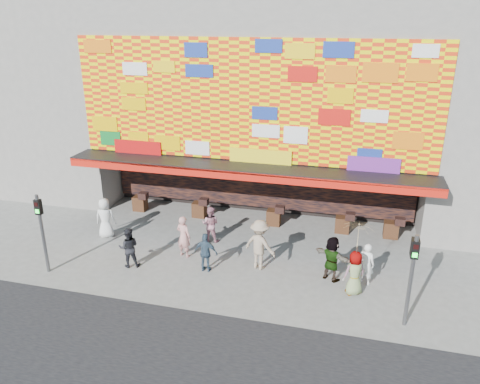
{
  "coord_description": "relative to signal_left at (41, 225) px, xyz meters",
  "views": [
    {
      "loc": [
        4.39,
        -14.2,
        8.79
      ],
      "look_at": [
        0.13,
        2.0,
        2.43
      ],
      "focal_mm": 35.0,
      "sensor_mm": 36.0,
      "label": 1
    }
  ],
  "objects": [
    {
      "name": "parasol",
      "position": [
        10.83,
        1.33,
        0.3
      ],
      "size": [
        1.06,
        1.08,
        1.87
      ],
      "color": "#D7BC87",
      "rests_on": "ground"
    },
    {
      "name": "signal_left",
      "position": [
        0.0,
        0.0,
        0.0
      ],
      "size": [
        0.22,
        0.2,
        3.0
      ],
      "color": "#59595B",
      "rests_on": "ground"
    },
    {
      "name": "neighbor_left",
      "position": [
        -6.8,
        9.5,
        4.14
      ],
      "size": [
        11.0,
        8.0,
        12.0
      ],
      "primitive_type": "cube",
      "color": "gray",
      "rests_on": "ground"
    },
    {
      "name": "ped_b",
      "position": [
        4.4,
        2.35,
        -1.02
      ],
      "size": [
        0.7,
        0.56,
        1.68
      ],
      "primitive_type": "imported",
      "rotation": [
        0.0,
        0.0,
        2.86
      ],
      "color": "tan",
      "rests_on": "ground"
    },
    {
      "name": "signal_right",
      "position": [
        12.4,
        0.0,
        0.0
      ],
      "size": [
        0.22,
        0.2,
        3.0
      ],
      "color": "#59595B",
      "rests_on": "ground"
    },
    {
      "name": "ped_g",
      "position": [
        10.83,
        1.33,
        -1.08
      ],
      "size": [
        0.91,
        0.82,
        1.56
      ],
      "primitive_type": "imported",
      "rotation": [
        0.0,
        0.0,
        3.68
      ],
      "color": "gray",
      "rests_on": "ground"
    },
    {
      "name": "ped_f",
      "position": [
        10.03,
        2.06,
        -1.04
      ],
      "size": [
        1.58,
        1.14,
        1.65
      ],
      "primitive_type": "imported",
      "rotation": [
        0.0,
        0.0,
        2.65
      ],
      "color": "gray",
      "rests_on": "ground"
    },
    {
      "name": "ped_h",
      "position": [
        11.2,
        2.1,
        -1.1
      ],
      "size": [
        0.65,
        0.53,
        1.53
      ],
      "primitive_type": "imported",
      "rotation": [
        0.0,
        0.0,
        2.8
      ],
      "color": "white",
      "rests_on": "ground"
    },
    {
      "name": "shop_building",
      "position": [
        6.2,
        9.68,
        3.37
      ],
      "size": [
        15.2,
        9.4,
        10.0
      ],
      "color": "gray",
      "rests_on": "ground"
    },
    {
      "name": "ped_i",
      "position": [
        4.98,
        3.87,
        -1.1
      ],
      "size": [
        0.75,
        0.58,
        1.52
      ],
      "primitive_type": "imported",
      "rotation": [
        0.0,
        0.0,
        3.13
      ],
      "color": "#BE7B8B",
      "rests_on": "ground"
    },
    {
      "name": "ped_a",
      "position": [
        0.62,
        3.12,
        -1.0
      ],
      "size": [
        0.93,
        0.69,
        1.72
      ],
      "primitive_type": "imported",
      "rotation": [
        0.0,
        0.0,
        3.33
      ],
      "color": "silver",
      "rests_on": "ground"
    },
    {
      "name": "ped_d",
      "position": [
        7.42,
        2.2,
        -0.9
      ],
      "size": [
        1.41,
        1.1,
        1.92
      ],
      "primitive_type": "imported",
      "rotation": [
        0.0,
        0.0,
        2.79
      ],
      "color": "gray",
      "rests_on": "ground"
    },
    {
      "name": "ped_e",
      "position": [
        5.58,
        1.5,
        -1.11
      ],
      "size": [
        0.88,
        0.37,
        1.5
      ],
      "primitive_type": "imported",
      "rotation": [
        0.0,
        0.0,
        3.13
      ],
      "color": "#364B5E",
      "rests_on": "ground"
    },
    {
      "name": "ground",
      "position": [
        6.2,
        1.5,
        -1.86
      ],
      "size": [
        90.0,
        90.0,
        0.0
      ],
      "primitive_type": "plane",
      "color": "slate",
      "rests_on": "ground"
    },
    {
      "name": "ped_c",
      "position": [
        2.72,
        1.11,
        -1.09
      ],
      "size": [
        0.91,
        0.82,
        1.54
      ],
      "primitive_type": "imported",
      "rotation": [
        0.0,
        0.0,
        3.53
      ],
      "color": "black",
      "rests_on": "ground"
    }
  ]
}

